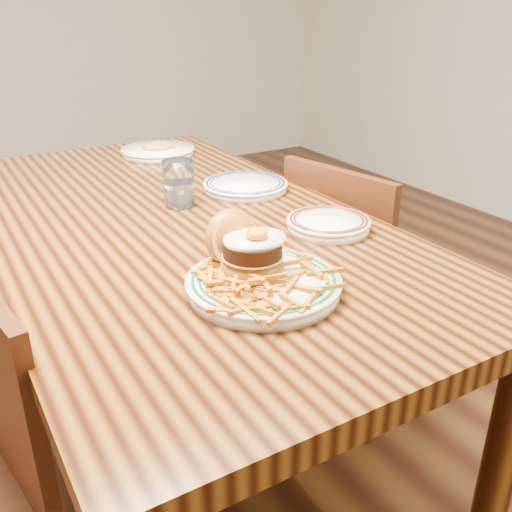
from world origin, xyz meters
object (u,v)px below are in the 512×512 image
table (173,250)px  side_plate (328,223)px  main_plate (258,271)px  chair_right (355,284)px

table → side_plate: size_ratio=7.82×
table → main_plate: (-0.01, -0.43, 0.13)m
table → side_plate: bearing=-44.1°
side_plate → chair_right: bearing=58.9°
table → main_plate: main_plate is taller
chair_right → table: bearing=-16.8°
chair_right → side_plate: chair_right is taller
chair_right → side_plate: bearing=25.4°
chair_right → main_plate: size_ratio=2.80×
chair_right → side_plate: (-0.29, -0.21, 0.33)m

